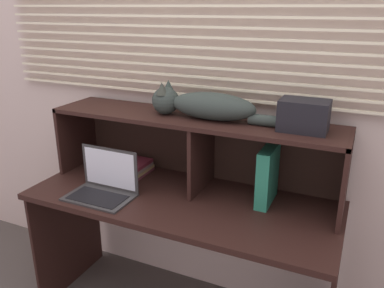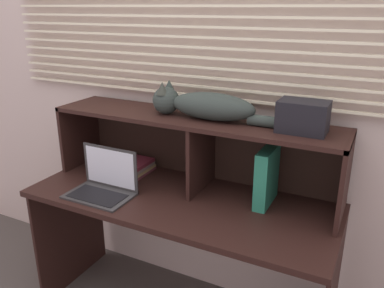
% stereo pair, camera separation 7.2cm
% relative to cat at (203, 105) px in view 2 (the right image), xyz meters
% --- Properties ---
extents(back_panel_with_blinds, '(4.40, 0.08, 2.50)m').
position_rel_cat_xyz_m(back_panel_with_blinds, '(-0.06, 0.22, 0.03)').
color(back_panel_with_blinds, beige).
rests_on(back_panel_with_blinds, ground).
extents(desk, '(1.58, 0.64, 0.77)m').
position_rel_cat_xyz_m(desk, '(-0.06, -0.14, -0.60)').
color(desk, black).
rests_on(desk, ground).
extents(hutch_shelf_unit, '(1.54, 0.33, 0.39)m').
position_rel_cat_xyz_m(hutch_shelf_unit, '(-0.05, 0.03, -0.18)').
color(hutch_shelf_unit, black).
rests_on(hutch_shelf_unit, desk).
extents(cat, '(0.74, 0.15, 0.17)m').
position_rel_cat_xyz_m(cat, '(0.00, 0.00, 0.00)').
color(cat, '#2D3733').
rests_on(cat, hutch_shelf_unit).
extents(laptop, '(0.34, 0.22, 0.24)m').
position_rel_cat_xyz_m(laptop, '(-0.43, -0.28, -0.41)').
color(laptop, '#323232').
rests_on(laptop, desk).
extents(binder_upright, '(0.06, 0.23, 0.29)m').
position_rel_cat_xyz_m(binder_upright, '(0.35, -0.00, -0.32)').
color(binder_upright, '#267F61').
rests_on(binder_upright, desk).
extents(book_stack, '(0.19, 0.26, 0.07)m').
position_rel_cat_xyz_m(book_stack, '(-0.46, -0.00, -0.43)').
color(book_stack, brown).
rests_on(book_stack, desk).
extents(storage_box, '(0.22, 0.15, 0.14)m').
position_rel_cat_xyz_m(storage_box, '(0.49, -0.00, 0.00)').
color(storage_box, black).
rests_on(storage_box, hutch_shelf_unit).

